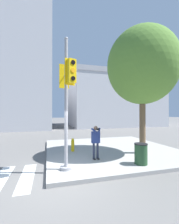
# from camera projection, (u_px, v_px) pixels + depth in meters

# --- Properties ---
(ground_plane) EXTENTS (160.00, 160.00, 0.00)m
(ground_plane) POSITION_uv_depth(u_px,v_px,m) (61.00, 180.00, 5.38)
(ground_plane) COLOR slate
(sidewalk_corner) EXTENTS (8.00, 8.00, 0.16)m
(sidewalk_corner) POSITION_uv_depth(u_px,v_px,m) (111.00, 149.00, 9.70)
(sidewalk_corner) COLOR #9E9B96
(sidewalk_corner) RESTS_ON ground_plane
(traffic_signal_pole) EXTENTS (0.58, 1.23, 5.36)m
(traffic_signal_pole) POSITION_uv_depth(u_px,v_px,m) (67.00, 92.00, 6.06)
(traffic_signal_pole) COLOR #939399
(traffic_signal_pole) RESTS_ON sidewalk_corner
(person_photographer) EXTENTS (0.50, 0.53, 1.63)m
(person_photographer) POSITION_uv_depth(u_px,v_px,m) (96.00, 139.00, 7.39)
(person_photographer) COLOR black
(person_photographer) RESTS_ON sidewalk_corner
(street_tree) EXTENTS (4.00, 4.00, 7.18)m
(street_tree) POSITION_uv_depth(u_px,v_px,m) (142.00, 66.00, 8.56)
(street_tree) COLOR brown
(street_tree) RESTS_ON sidewalk_corner
(fire_hydrant) EXTENTS (0.19, 0.25, 0.76)m
(fire_hydrant) POSITION_uv_depth(u_px,v_px,m) (73.00, 145.00, 8.91)
(fire_hydrant) COLOR yellow
(fire_hydrant) RESTS_ON sidewalk_corner
(trash_bin) EXTENTS (0.58, 0.58, 0.92)m
(trash_bin) POSITION_uv_depth(u_px,v_px,m) (141.00, 154.00, 6.65)
(trash_bin) COLOR #234728
(trash_bin) RESTS_ON sidewalk_corner
(building_left) EXTENTS (12.12, 13.73, 21.17)m
(building_left) POSITION_uv_depth(u_px,v_px,m) (15.00, 65.00, 25.46)
(building_left) COLOR #BCBCC1
(building_left) RESTS_ON ground_plane
(building_right) EXTENTS (17.00, 12.79, 9.83)m
(building_right) POSITION_uv_depth(u_px,v_px,m) (111.00, 101.00, 30.71)
(building_right) COLOR #BCBCC1
(building_right) RESTS_ON ground_plane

